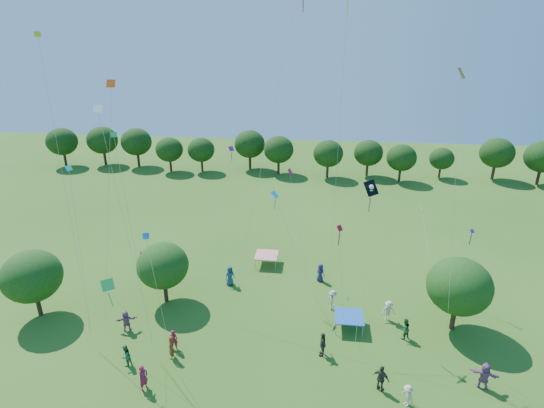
% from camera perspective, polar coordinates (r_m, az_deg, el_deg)
% --- Properties ---
extents(near_tree_west, '(4.57, 4.57, 5.72)m').
position_cam_1_polar(near_tree_west, '(38.67, -29.59, -8.44)').
color(near_tree_west, '#422B19').
rests_on(near_tree_west, ground).
extents(near_tree_north, '(4.26, 4.26, 5.41)m').
position_cam_1_polar(near_tree_north, '(36.63, -14.47, -8.02)').
color(near_tree_north, '#422B19').
rests_on(near_tree_north, ground).
extents(near_tree_east, '(4.75, 4.75, 5.98)m').
position_cam_1_polar(near_tree_east, '(35.09, 23.87, -10.07)').
color(near_tree_east, '#422B19').
rests_on(near_tree_east, ground).
extents(treeline, '(88.01, 8.77, 6.77)m').
position_cam_1_polar(treeline, '(69.25, 2.58, 7.34)').
color(treeline, '#422B19').
rests_on(treeline, ground).
extents(tent_red_stripe, '(2.20, 2.20, 1.10)m').
position_cam_1_polar(tent_red_stripe, '(42.19, -0.74, -6.89)').
color(tent_red_stripe, red).
rests_on(tent_red_stripe, ground).
extents(tent_blue, '(2.20, 2.20, 1.10)m').
position_cam_1_polar(tent_blue, '(34.38, 10.32, -14.66)').
color(tent_blue, '#1A54AE').
rests_on(tent_blue, ground).
extents(crowd_person_0, '(0.95, 0.73, 1.70)m').
position_cam_1_polar(crowd_person_0, '(43.73, -17.01, -7.11)').
color(crowd_person_0, '#1A294D').
rests_on(crowd_person_0, ground).
extents(crowd_person_1, '(0.72, 0.61, 1.65)m').
position_cam_1_polar(crowd_person_1, '(32.86, -13.12, -17.34)').
color(crowd_person_1, maroon).
rests_on(crowd_person_1, ground).
extents(crowd_person_2, '(0.99, 0.69, 1.83)m').
position_cam_1_polar(crowd_person_2, '(42.76, 22.74, -8.52)').
color(crowd_person_2, '#255633').
rests_on(crowd_person_2, ground).
extents(crowd_person_3, '(0.67, 1.22, 1.78)m').
position_cam_1_polar(crowd_person_3, '(36.25, 8.15, -12.66)').
color(crowd_person_3, '#ADA38A').
rests_on(crowd_person_3, ground).
extents(crowd_person_4, '(0.63, 1.16, 1.89)m').
position_cam_1_polar(crowd_person_4, '(31.74, 6.84, -18.19)').
color(crowd_person_4, '#392F2E').
rests_on(crowd_person_4, ground).
extents(crowd_person_5, '(1.89, 1.12, 1.91)m').
position_cam_1_polar(crowd_person_5, '(32.29, 26.66, -19.93)').
color(crowd_person_5, '#8E5389').
rests_on(crowd_person_5, ground).
extents(crowd_person_6, '(0.96, 0.90, 1.75)m').
position_cam_1_polar(crowd_person_6, '(39.85, 6.52, -9.16)').
color(crowd_person_6, navy).
rests_on(crowd_person_6, ground).
extents(crowd_person_7, '(0.51, 0.72, 1.81)m').
position_cam_1_polar(crowd_person_7, '(32.12, -13.43, -18.24)').
color(crowd_person_7, maroon).
rests_on(crowd_person_7, ground).
extents(crowd_person_8, '(0.97, 0.84, 1.74)m').
position_cam_1_polar(crowd_person_8, '(34.41, 17.41, -15.71)').
color(crowd_person_8, '#245527').
rests_on(crowd_person_8, ground).
extents(crowd_person_9, '(0.82, 1.09, 1.52)m').
position_cam_1_polar(crowd_person_9, '(29.59, 17.75, -23.33)').
color(crowd_person_9, beige).
rests_on(crowd_person_9, ground).
extents(crowd_person_10, '(1.20, 1.01, 1.88)m').
position_cam_1_polar(crowd_person_10, '(29.96, 14.48, -21.74)').
color(crowd_person_10, '#38322D').
rests_on(crowd_person_10, ground).
extents(crowd_person_11, '(1.73, 1.11, 1.75)m').
position_cam_1_polar(crowd_person_11, '(35.53, -19.01, -14.61)').
color(crowd_person_11, '#915480').
rests_on(crowd_person_11, ground).
extents(crowd_person_12, '(1.04, 0.98, 1.89)m').
position_cam_1_polar(crowd_person_12, '(39.18, -5.67, -9.58)').
color(crowd_person_12, navy).
rests_on(crowd_person_12, ground).
extents(crowd_person_13, '(0.68, 0.82, 1.88)m').
position_cam_1_polar(crowd_person_13, '(30.30, -16.90, -21.46)').
color(crowd_person_13, maroon).
rests_on(crowd_person_13, ground).
extents(crowd_person_14, '(0.54, 0.85, 1.61)m').
position_cam_1_polar(crowd_person_14, '(32.45, -19.07, -18.71)').
color(crowd_person_14, '#29603C').
rests_on(crowd_person_14, ground).
extents(crowd_person_15, '(1.23, 0.71, 1.78)m').
position_cam_1_polar(crowd_person_15, '(35.89, 15.38, -13.69)').
color(crowd_person_15, beige).
rests_on(crowd_person_15, ground).
extents(pirate_kite, '(1.38, 5.65, 10.43)m').
position_cam_1_polar(pirate_kite, '(30.49, 13.16, 1.67)').
color(pirate_kite, black).
extents(red_high_kite, '(5.09, 7.10, 25.31)m').
position_cam_1_polar(red_high_kite, '(32.87, 2.44, 22.23)').
color(red_high_kite, red).
extents(small_kite_0, '(2.16, 4.79, 8.81)m').
position_cam_1_polar(small_kite_0, '(37.99, 2.78, 2.28)').
color(small_kite_0, '#DD0D49').
extents(small_kite_1, '(2.56, 1.67, 17.44)m').
position_cam_1_polar(small_kite_1, '(29.12, -21.04, 6.23)').
color(small_kite_1, '#F1460C').
extents(small_kite_2, '(2.65, 4.21, 20.18)m').
position_cam_1_polar(small_kite_2, '(32.10, -26.99, 7.58)').
color(small_kite_2, yellow).
extents(small_kite_3, '(0.64, 0.65, 14.90)m').
position_cam_1_polar(small_kite_3, '(27.15, -18.71, -1.63)').
color(small_kite_3, '#198C42').
extents(small_kite_4, '(0.42, 1.88, 9.75)m').
position_cam_1_polar(small_kite_4, '(26.09, -15.62, -8.97)').
color(small_kite_4, blue).
extents(small_kite_5, '(2.12, 1.40, 5.51)m').
position_cam_1_polar(small_kite_5, '(38.06, 24.53, -4.66)').
color(small_kite_5, '#5F178F').
extents(small_kite_6, '(0.52, 5.56, 4.55)m').
position_cam_1_polar(small_kite_6, '(42.89, 19.69, -1.72)').
color(small_kite_6, white).
extents(small_kite_7, '(0.60, 1.77, 11.97)m').
position_cam_1_polar(small_kite_7, '(31.60, -24.92, -1.62)').
color(small_kite_7, '#0CB9A5').
extents(small_kite_8, '(1.04, 2.50, 8.69)m').
position_cam_1_polar(small_kite_8, '(28.54, 9.17, -6.17)').
color(small_kite_8, red).
extents(small_kite_9, '(2.03, 0.90, 18.21)m').
position_cam_1_polar(small_kite_9, '(28.13, 23.74, 8.87)').
color(small_kite_9, orange).
extents(small_kite_10, '(0.46, 0.65, 22.90)m').
position_cam_1_polar(small_kite_10, '(32.26, 9.33, 13.96)').
color(small_kite_10, '#E6FF16').
extents(small_kite_11, '(2.04, 2.37, 6.60)m').
position_cam_1_polar(small_kite_11, '(27.42, -20.66, -11.11)').
color(small_kite_11, green).
extents(small_kite_12, '(3.13, 0.75, 8.16)m').
position_cam_1_polar(small_kite_12, '(34.73, 0.90, -0.23)').
color(small_kite_12, '#1686E2').
extents(small_kite_13, '(1.02, 6.07, 9.58)m').
position_cam_1_polar(small_kite_13, '(42.72, -5.84, 4.94)').
color(small_kite_13, '#8E1996').
extents(small_kite_14, '(1.93, 0.59, 16.21)m').
position_cam_1_polar(small_kite_14, '(27.50, -20.57, 3.75)').
color(small_kite_14, white).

